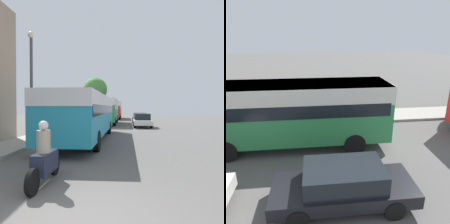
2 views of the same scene
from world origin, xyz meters
The scene contains 2 objects.
bus_following centered at (-1.66, 23.87, 2.04)m, with size 2.61×9.20×3.15m.
car_far_curb centered at (2.60, 25.75, 0.74)m, with size 1.90×4.59×1.40m.
Camera 2 is at (8.36, 24.88, 5.30)m, focal length 35.00 mm.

